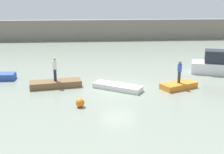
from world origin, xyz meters
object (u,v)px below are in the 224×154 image
at_px(mooring_buoy, 80,103).
at_px(rowboat_white, 117,87).
at_px(person_white_shirt, 55,68).
at_px(rowboat_orange, 179,86).
at_px(person_blue_shirt, 179,71).
at_px(motorboat, 220,65).
at_px(rowboat_brown, 56,84).

bearing_deg(mooring_buoy, rowboat_white, 51.69).
relative_size(rowboat_white, person_white_shirt, 2.07).
relative_size(rowboat_orange, person_blue_shirt, 1.63).
xyz_separation_m(motorboat, person_blue_shirt, (-4.83, -3.92, 0.59)).
height_order(motorboat, person_white_shirt, person_white_shirt).
relative_size(motorboat, person_white_shirt, 2.98).
distance_m(rowboat_brown, rowboat_white, 4.71).
height_order(rowboat_brown, rowboat_orange, rowboat_brown).
bearing_deg(motorboat, rowboat_orange, -140.88).
xyz_separation_m(rowboat_orange, mooring_buoy, (-7.24, -3.29, 0.07)).
xyz_separation_m(rowboat_white, rowboat_orange, (4.58, -0.08, 0.02)).
height_order(motorboat, rowboat_white, motorboat).
distance_m(rowboat_white, person_white_shirt, 4.88).
height_order(rowboat_brown, mooring_buoy, mooring_buoy).
height_order(rowboat_orange, person_blue_shirt, person_blue_shirt).
xyz_separation_m(motorboat, rowboat_brown, (-14.01, -2.85, -0.52)).
bearing_deg(person_blue_shirt, motorboat, 39.12).
height_order(rowboat_white, person_white_shirt, person_white_shirt).
xyz_separation_m(rowboat_orange, person_blue_shirt, (0.00, 0.00, 1.14)).
distance_m(rowboat_brown, person_white_shirt, 1.25).
bearing_deg(motorboat, mooring_buoy, -149.14).
bearing_deg(rowboat_brown, motorboat, 1.18).
relative_size(motorboat, rowboat_orange, 1.97).
distance_m(rowboat_brown, person_blue_shirt, 9.31).
relative_size(person_white_shirt, person_blue_shirt, 1.08).
bearing_deg(rowboat_brown, rowboat_orange, -16.99).
relative_size(motorboat, person_blue_shirt, 3.21).
height_order(rowboat_brown, rowboat_white, rowboat_brown).
distance_m(person_blue_shirt, mooring_buoy, 8.03).
xyz_separation_m(rowboat_brown, rowboat_white, (4.60, -0.99, -0.05)).
relative_size(rowboat_brown, rowboat_white, 1.03).
xyz_separation_m(person_white_shirt, person_blue_shirt, (9.18, -1.08, -0.13)).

